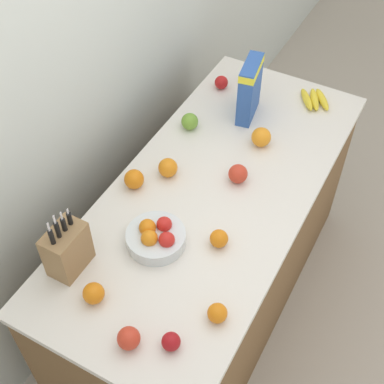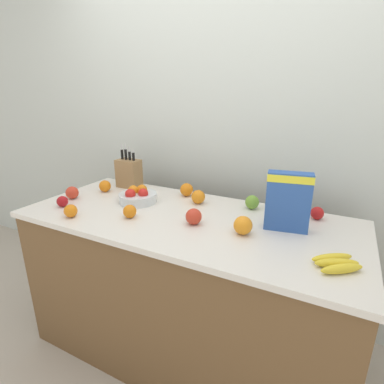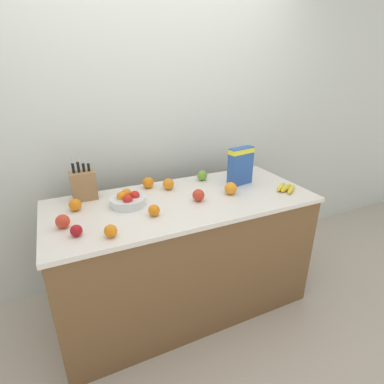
# 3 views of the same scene
# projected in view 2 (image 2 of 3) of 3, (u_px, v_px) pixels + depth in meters

# --- Properties ---
(ground_plane) EXTENTS (14.00, 14.00, 0.00)m
(ground_plane) POSITION_uv_depth(u_px,v_px,m) (186.00, 346.00, 1.91)
(ground_plane) COLOR #B2A899
(wall_back) EXTENTS (9.00, 0.06, 2.60)m
(wall_back) POSITION_uv_depth(u_px,v_px,m) (228.00, 130.00, 2.02)
(wall_back) COLOR silver
(wall_back) RESTS_ON ground_plane
(counter) EXTENTS (1.82, 0.79, 0.90)m
(counter) POSITION_uv_depth(u_px,v_px,m) (186.00, 286.00, 1.77)
(counter) COLOR brown
(counter) RESTS_ON ground_plane
(knife_block) EXTENTS (0.16, 0.11, 0.31)m
(knife_block) POSITION_uv_depth(u_px,v_px,m) (129.00, 173.00, 2.10)
(knife_block) COLOR #937047
(knife_block) RESTS_ON counter
(cereal_box) EXTENTS (0.22, 0.11, 0.29)m
(cereal_box) POSITION_uv_depth(u_px,v_px,m) (288.00, 199.00, 1.42)
(cereal_box) COLOR #2D56A8
(cereal_box) RESTS_ON counter
(fruit_bowl) EXTENTS (0.23, 0.23, 0.10)m
(fruit_bowl) POSITION_uv_depth(u_px,v_px,m) (138.00, 196.00, 1.83)
(fruit_bowl) COLOR silver
(fruit_bowl) RESTS_ON counter
(banana_bunch) EXTENTS (0.20, 0.20, 0.04)m
(banana_bunch) POSITION_uv_depth(u_px,v_px,m) (337.00, 263.00, 1.15)
(banana_bunch) COLOR yellow
(banana_bunch) RESTS_ON counter
(apple_near_bananas) EXTENTS (0.06, 0.06, 0.06)m
(apple_near_bananas) POSITION_uv_depth(u_px,v_px,m) (62.00, 201.00, 1.76)
(apple_near_bananas) COLOR #A31419
(apple_near_bananas) RESTS_ON counter
(apple_leftmost) EXTENTS (0.08, 0.08, 0.08)m
(apple_leftmost) POSITION_uv_depth(u_px,v_px,m) (194.00, 217.00, 1.52)
(apple_leftmost) COLOR red
(apple_leftmost) RESTS_ON counter
(apple_front) EXTENTS (0.07, 0.07, 0.07)m
(apple_front) POSITION_uv_depth(u_px,v_px,m) (317.00, 213.00, 1.58)
(apple_front) COLOR red
(apple_front) RESTS_ON counter
(apple_middle) EXTENTS (0.08, 0.08, 0.08)m
(apple_middle) POSITION_uv_depth(u_px,v_px,m) (72.00, 193.00, 1.89)
(apple_middle) COLOR red
(apple_middle) RESTS_ON counter
(apple_rear) EXTENTS (0.08, 0.08, 0.08)m
(apple_rear) POSITION_uv_depth(u_px,v_px,m) (252.00, 202.00, 1.72)
(apple_rear) COLOR #6B9E33
(apple_rear) RESTS_ON counter
(orange_mid_right) EXTENTS (0.08, 0.08, 0.08)m
(orange_mid_right) POSITION_uv_depth(u_px,v_px,m) (198.00, 197.00, 1.80)
(orange_mid_right) COLOR orange
(orange_mid_right) RESTS_ON counter
(orange_mid_left) EXTENTS (0.08, 0.08, 0.08)m
(orange_mid_left) POSITION_uv_depth(u_px,v_px,m) (105.00, 186.00, 2.02)
(orange_mid_left) COLOR orange
(orange_mid_left) RESTS_ON counter
(orange_by_cereal) EXTENTS (0.08, 0.08, 0.08)m
(orange_by_cereal) POSITION_uv_depth(u_px,v_px,m) (187.00, 190.00, 1.94)
(orange_by_cereal) COLOR orange
(orange_by_cereal) RESTS_ON counter
(orange_front_center) EXTENTS (0.09, 0.09, 0.09)m
(orange_front_center) POSITION_uv_depth(u_px,v_px,m) (243.00, 225.00, 1.41)
(orange_front_center) COLOR orange
(orange_front_center) RESTS_ON counter
(orange_front_left) EXTENTS (0.07, 0.07, 0.07)m
(orange_front_left) POSITION_uv_depth(u_px,v_px,m) (130.00, 211.00, 1.60)
(orange_front_left) COLOR orange
(orange_front_left) RESTS_ON counter
(orange_front_right) EXTENTS (0.07, 0.07, 0.07)m
(orange_front_right) POSITION_uv_depth(u_px,v_px,m) (71.00, 211.00, 1.61)
(orange_front_right) COLOR orange
(orange_front_right) RESTS_ON counter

